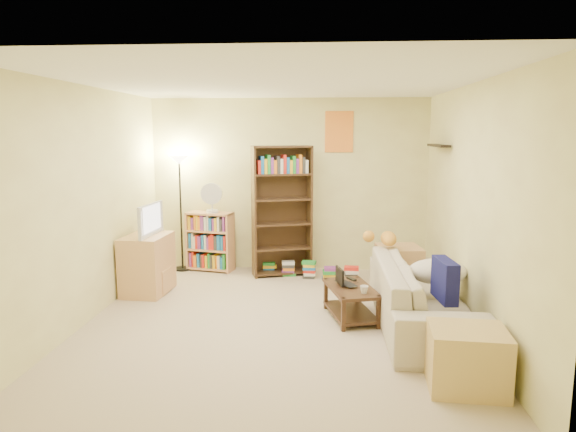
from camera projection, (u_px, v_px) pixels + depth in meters
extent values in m
plane|color=#CBAE98|center=(275.00, 323.00, 5.48)|extent=(4.50, 4.50, 0.00)
cube|color=#EEEBA0|center=(289.00, 185.00, 7.50)|extent=(4.00, 0.04, 2.50)
cube|color=#EEEBA0|center=(238.00, 261.00, 3.07)|extent=(4.00, 0.04, 2.50)
cube|color=#EEEBA0|center=(86.00, 205.00, 5.42)|extent=(0.04, 4.50, 2.50)
cube|color=#EEEBA0|center=(472.00, 209.00, 5.14)|extent=(0.04, 4.50, 2.50)
cube|color=white|center=(274.00, 82.00, 5.08)|extent=(4.00, 4.50, 0.04)
cube|color=red|center=(339.00, 132.00, 7.31)|extent=(0.40, 0.02, 0.58)
cube|color=black|center=(438.00, 146.00, 6.33)|extent=(0.12, 0.80, 0.03)
imported|color=#BBB09B|center=(422.00, 294.00, 5.38)|extent=(2.27, 0.90, 0.66)
cube|color=#12134F|center=(445.00, 280.00, 4.84)|extent=(0.17, 0.45, 0.39)
ellipsoid|color=beige|center=(438.00, 272.00, 5.38)|extent=(0.61, 0.43, 0.26)
ellipsoid|color=orange|center=(389.00, 239.00, 6.18)|extent=(0.41, 0.19, 0.17)
sphere|color=orange|center=(369.00, 236.00, 6.20)|extent=(0.14, 0.14, 0.14)
cube|color=#3F2618|center=(351.00, 288.00, 5.56)|extent=(0.63, 0.88, 0.04)
cube|color=#3F2618|center=(350.00, 312.00, 5.61)|extent=(0.60, 0.84, 0.03)
cube|color=#3F2618|center=(343.00, 315.00, 5.22)|extent=(0.04, 0.04, 0.35)
cube|color=#3F2618|center=(378.00, 312.00, 5.28)|extent=(0.04, 0.04, 0.35)
cube|color=#3F2618|center=(326.00, 294.00, 5.90)|extent=(0.04, 0.04, 0.35)
cube|color=#3F2618|center=(357.00, 292.00, 5.96)|extent=(0.04, 0.04, 0.35)
imported|color=black|center=(350.00, 284.00, 5.64)|extent=(0.48, 0.47, 0.02)
cube|color=white|center=(340.00, 276.00, 5.60)|extent=(0.08, 0.26, 0.18)
imported|color=silver|center=(364.00, 290.00, 5.33)|extent=(0.10, 0.10, 0.08)
cube|color=black|center=(351.00, 279.00, 5.83)|extent=(0.11, 0.14, 0.02)
cube|color=tan|center=(147.00, 264.00, 6.46)|extent=(0.54, 0.72, 0.74)
imported|color=black|center=(145.00, 220.00, 6.37)|extent=(0.71, 0.19, 0.40)
cube|color=#44301A|center=(282.00, 211.00, 7.18)|extent=(0.87, 0.50, 1.83)
cube|color=tan|center=(210.00, 241.00, 7.51)|extent=(0.72, 0.41, 0.86)
cylinder|color=silver|center=(212.00, 211.00, 7.41)|extent=(0.17, 0.17, 0.04)
cylinder|color=silver|center=(212.00, 204.00, 7.40)|extent=(0.02, 0.02, 0.17)
cylinder|color=silver|center=(211.00, 194.00, 7.34)|extent=(0.31, 0.06, 0.31)
cylinder|color=black|center=(183.00, 269.00, 7.60)|extent=(0.25, 0.25, 0.03)
cylinder|color=black|center=(181.00, 217.00, 7.48)|extent=(0.03, 0.03, 1.59)
cone|color=#FEECC6|center=(179.00, 160.00, 7.35)|extent=(0.29, 0.29, 0.12)
cube|color=#DDAF6C|center=(398.00, 269.00, 6.48)|extent=(0.58, 0.58, 0.60)
cube|color=#DDB56C|center=(467.00, 359.00, 4.03)|extent=(0.63, 0.54, 0.49)
cube|color=red|center=(269.00, 267.00, 7.40)|extent=(0.20, 0.15, 0.17)
cube|color=#1966B2|center=(289.00, 268.00, 7.28)|extent=(0.20, 0.15, 0.21)
cube|color=gold|center=(309.00, 269.00, 7.16)|extent=(0.20, 0.15, 0.24)
cube|color=#268C33|center=(330.00, 274.00, 7.04)|extent=(0.20, 0.15, 0.19)
cube|color=#7F338C|center=(351.00, 275.00, 6.92)|extent=(0.20, 0.15, 0.22)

